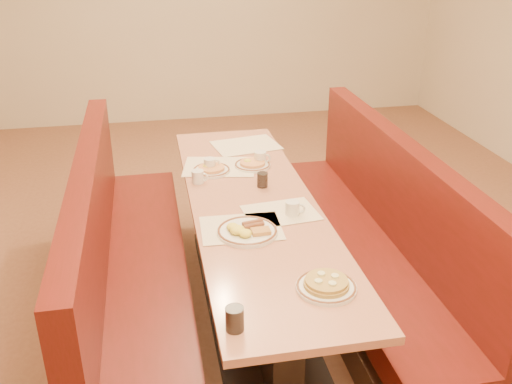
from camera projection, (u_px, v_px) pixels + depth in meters
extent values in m
plane|color=#9E6647|center=(254.00, 311.00, 3.53)|extent=(8.00, 8.00, 0.00)
cube|color=beige|center=(188.00, 0.00, 6.50)|extent=(6.00, 0.04, 2.80)
cube|color=black|center=(254.00, 307.00, 3.52)|extent=(0.55, 1.88, 0.06)
cube|color=black|center=(254.00, 262.00, 3.38)|extent=(0.15, 1.75, 0.71)
cube|color=#BD7157|center=(253.00, 206.00, 3.22)|extent=(0.70, 2.50, 0.04)
cube|color=#4C3326|center=(142.00, 311.00, 3.37)|extent=(0.55, 2.50, 0.20)
cube|color=#5C130F|center=(138.00, 272.00, 3.26)|extent=(0.55, 2.50, 0.16)
cube|color=#5C130F|center=(91.00, 217.00, 3.06)|extent=(0.12, 2.50, 0.60)
cube|color=#4C3326|center=(358.00, 286.00, 3.61)|extent=(0.55, 2.50, 0.20)
cube|color=#5C130F|center=(362.00, 249.00, 3.49)|extent=(0.55, 2.50, 0.16)
cube|color=#5C130F|center=(401.00, 190.00, 3.37)|extent=(0.12, 2.50, 0.60)
cube|color=#FFF4C7|center=(241.00, 228.00, 2.93)|extent=(0.42, 0.32, 0.00)
cube|color=#FFF4C7|center=(281.00, 213.00, 3.09)|extent=(0.41, 0.33, 0.00)
cube|color=#FFF4C7|center=(219.00, 167.00, 3.68)|extent=(0.51, 0.42, 0.00)
cube|color=#FFF4C7|center=(246.00, 145.00, 4.05)|extent=(0.50, 0.41, 0.00)
cylinder|color=white|center=(326.00, 288.00, 2.44)|extent=(0.26, 0.26, 0.02)
torus|color=brown|center=(326.00, 286.00, 2.44)|extent=(0.26, 0.26, 0.01)
cylinder|color=gold|center=(326.00, 284.00, 2.43)|extent=(0.20, 0.20, 0.02)
cylinder|color=gold|center=(327.00, 281.00, 2.43)|extent=(0.18, 0.18, 0.01)
cylinder|color=beige|center=(335.00, 276.00, 2.44)|extent=(0.03, 0.03, 0.01)
cylinder|color=beige|center=(321.00, 274.00, 2.46)|extent=(0.03, 0.03, 0.01)
cylinder|color=beige|center=(318.00, 281.00, 2.41)|extent=(0.03, 0.03, 0.01)
cylinder|color=beige|center=(332.00, 284.00, 2.39)|extent=(0.03, 0.03, 0.01)
cylinder|color=white|center=(247.00, 232.00, 2.88)|extent=(0.31, 0.31, 0.02)
torus|color=brown|center=(247.00, 230.00, 2.88)|extent=(0.30, 0.30, 0.01)
ellipsoid|color=yellow|center=(237.00, 230.00, 2.84)|extent=(0.08, 0.08, 0.04)
ellipsoid|color=yellow|center=(245.00, 233.00, 2.81)|extent=(0.07, 0.07, 0.04)
ellipsoid|color=yellow|center=(232.00, 227.00, 2.88)|extent=(0.06, 0.06, 0.03)
cylinder|color=brown|center=(254.00, 225.00, 2.90)|extent=(0.11, 0.05, 0.02)
cylinder|color=brown|center=(253.00, 222.00, 2.93)|extent=(0.11, 0.05, 0.02)
cube|color=#D28241|center=(261.00, 231.00, 2.85)|extent=(0.10, 0.07, 0.02)
cylinder|color=white|center=(253.00, 166.00, 3.69)|extent=(0.23, 0.23, 0.02)
torus|color=brown|center=(253.00, 164.00, 3.69)|extent=(0.23, 0.23, 0.01)
cylinder|color=#E4A350|center=(253.00, 163.00, 3.68)|extent=(0.16, 0.16, 0.02)
ellipsoid|color=yellow|center=(248.00, 161.00, 3.69)|extent=(0.05, 0.05, 0.02)
cylinder|color=white|center=(212.00, 171.00, 3.61)|extent=(0.24, 0.24, 0.02)
torus|color=brown|center=(212.00, 169.00, 3.61)|extent=(0.23, 0.23, 0.01)
cylinder|color=#E4A350|center=(211.00, 168.00, 3.60)|extent=(0.17, 0.17, 0.02)
ellipsoid|color=yellow|center=(206.00, 166.00, 3.61)|extent=(0.05, 0.05, 0.02)
cylinder|color=white|center=(292.00, 208.00, 3.06)|extent=(0.08, 0.08, 0.08)
torus|color=white|center=(300.00, 209.00, 3.05)|extent=(0.06, 0.03, 0.06)
cylinder|color=black|center=(293.00, 203.00, 3.04)|extent=(0.06, 0.06, 0.01)
cylinder|color=white|center=(198.00, 177.00, 3.45)|extent=(0.07, 0.07, 0.08)
torus|color=white|center=(204.00, 177.00, 3.44)|extent=(0.06, 0.03, 0.06)
cylinder|color=black|center=(197.00, 171.00, 3.43)|extent=(0.06, 0.06, 0.01)
cylinder|color=white|center=(260.00, 158.00, 3.72)|extent=(0.08, 0.08, 0.08)
torus|color=white|center=(266.00, 158.00, 3.71)|extent=(0.06, 0.04, 0.06)
cylinder|color=black|center=(260.00, 153.00, 3.71)|extent=(0.07, 0.07, 0.01)
cylinder|color=white|center=(210.00, 165.00, 3.62)|extent=(0.08, 0.08, 0.08)
torus|color=white|center=(216.00, 164.00, 3.64)|extent=(0.06, 0.02, 0.06)
cylinder|color=black|center=(210.00, 159.00, 3.61)|extent=(0.06, 0.06, 0.01)
cylinder|color=black|center=(235.00, 319.00, 2.18)|extent=(0.07, 0.07, 0.10)
cylinder|color=silver|center=(235.00, 319.00, 2.18)|extent=(0.07, 0.07, 0.10)
cylinder|color=black|center=(262.00, 180.00, 3.39)|extent=(0.06, 0.06, 0.09)
cylinder|color=silver|center=(262.00, 180.00, 3.39)|extent=(0.06, 0.06, 0.09)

